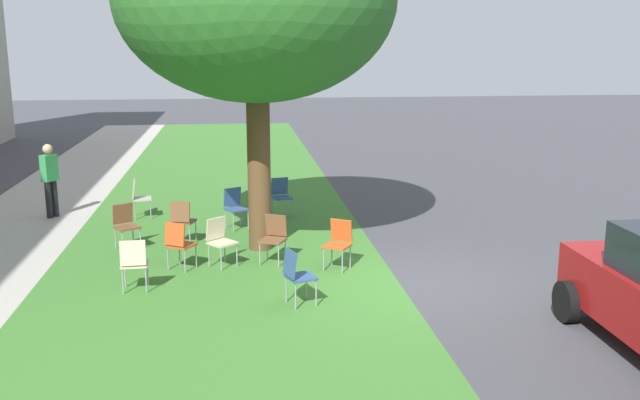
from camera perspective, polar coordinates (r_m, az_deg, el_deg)
The scene contains 14 objects.
ground at distance 11.91m, azimuth 7.44°, elevation -6.75°, with size 80.00×80.00×0.00m, color #424247.
grass_verge at distance 11.56m, azimuth -8.25°, elevation -7.36°, with size 48.00×6.00×0.01m, color #3D752D.
chair_0 at distance 16.57m, azimuth -14.41°, elevation 0.35°, with size 0.47×0.47×0.88m.
chair_1 at distance 12.72m, azimuth -8.08°, elevation -3.05°, with size 0.59×0.59×0.88m.
chair_2 at distance 12.81m, azimuth -3.73°, elevation -2.84°, with size 0.56×0.55×0.88m.
chair_3 at distance 14.16m, azimuth -15.41°, elevation -1.77°, with size 0.57×0.57×0.88m.
chair_4 at distance 10.75m, azimuth -1.90°, elevation -5.88°, with size 0.53×0.53×0.88m.
chair_5 at distance 11.70m, azimuth -14.77°, elevation -4.76°, with size 0.44×0.44×0.88m.
chair_6 at distance 12.61m, azimuth -11.31°, elevation -3.31°, with size 0.58×0.57×0.88m.
chair_7 at distance 12.45m, azimuth 1.53°, elevation -3.28°, with size 0.58×0.57×0.88m.
chair_8 at distance 15.23m, azimuth -6.88°, elevation -0.40°, with size 0.57×0.56×0.88m.
chair_9 at distance 16.27m, azimuth -3.17°, elevation 0.51°, with size 0.50×0.50×0.88m.
chair_10 at distance 14.24m, azimuth -11.04°, elevation -1.47°, with size 0.53×0.52×0.88m.
pedestrian_0 at distance 17.15m, azimuth -20.95°, elevation 1.70°, with size 0.41×0.36×1.69m.
Camera 1 is at (-10.87, 2.87, 3.93)m, focal length 39.69 mm.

